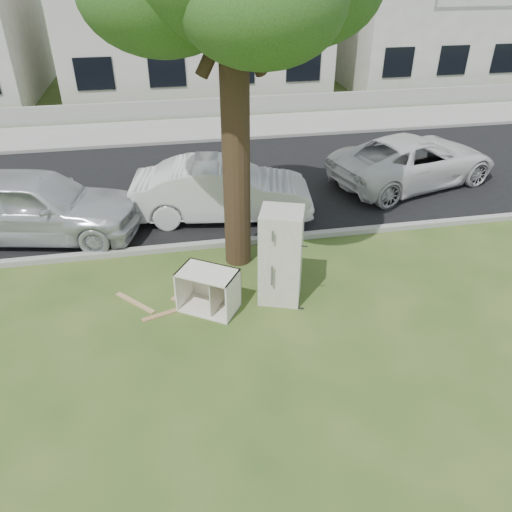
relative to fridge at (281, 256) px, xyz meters
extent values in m
plane|color=#314A1A|center=(-0.17, -0.34, -0.91)|extent=(120.00, 120.00, 0.00)
cube|color=black|center=(-0.17, 5.66, -0.90)|extent=(120.00, 7.00, 0.01)
cube|color=gray|center=(-0.17, 2.11, -0.91)|extent=(120.00, 0.18, 0.12)
cube|color=gray|center=(-0.17, 9.21, -0.91)|extent=(120.00, 0.18, 0.12)
cube|color=gray|center=(-0.17, 10.66, -0.90)|extent=(120.00, 2.80, 0.01)
cube|color=gray|center=(-0.17, 12.26, -0.56)|extent=(120.00, 0.15, 0.70)
cylinder|color=black|center=(-0.57, 1.46, 1.69)|extent=(0.54, 0.54, 5.20)
cube|color=beige|center=(-0.17, 17.16, 2.69)|extent=(11.00, 8.00, 7.20)
cube|color=silver|center=(11.83, 17.16, 2.39)|extent=(10.00, 8.00, 6.60)
cube|color=white|center=(0.00, 0.00, 0.00)|extent=(0.93, 0.90, 1.82)
cube|color=beige|center=(-1.36, -0.12, -0.51)|extent=(1.21, 1.09, 0.80)
cube|color=#A57950|center=(-2.00, -0.09, -0.90)|extent=(1.17, 0.46, 0.02)
cube|color=tan|center=(-2.71, 0.29, -0.90)|extent=(0.75, 0.80, 0.02)
cube|color=tan|center=(-1.77, 0.58, -0.90)|extent=(0.57, 0.74, 0.02)
imported|color=silver|center=(-0.63, 3.54, -0.20)|extent=(4.45, 2.06, 1.41)
imported|color=silver|center=(4.87, 4.64, -0.24)|extent=(5.24, 3.47, 1.34)
imported|color=#B7BABF|center=(-4.86, 3.32, -0.12)|extent=(4.91, 2.77, 1.58)
camera|label=1|loc=(-1.85, -7.48, 4.75)|focal=35.00mm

